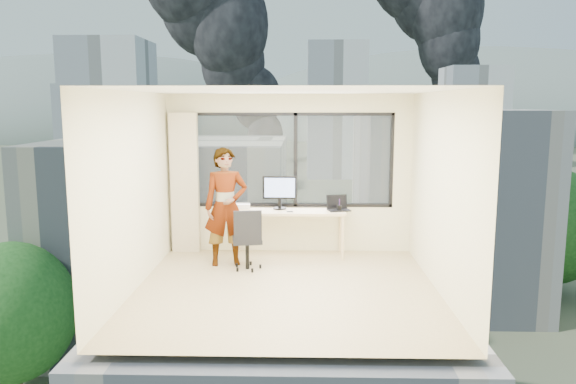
{
  "coord_description": "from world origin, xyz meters",
  "views": [
    {
      "loc": [
        0.2,
        -7.04,
        2.43
      ],
      "look_at": [
        0.0,
        1.0,
        1.15
      ],
      "focal_mm": 34.4,
      "sensor_mm": 36.0,
      "label": 1
    }
  ],
  "objects_px": {
    "laptop": "(339,204)",
    "handbag": "(338,201)",
    "game_console": "(241,206)",
    "chair": "(247,238)",
    "monitor": "(280,192)",
    "desk": "(289,233)",
    "person": "(226,207)"
  },
  "relations": [
    {
      "from": "game_console",
      "to": "laptop",
      "type": "height_order",
      "value": "laptop"
    },
    {
      "from": "desk",
      "to": "monitor",
      "type": "xyz_separation_m",
      "value": [
        -0.15,
        0.09,
        0.65
      ]
    },
    {
      "from": "chair",
      "to": "game_console",
      "type": "height_order",
      "value": "chair"
    },
    {
      "from": "person",
      "to": "handbag",
      "type": "height_order",
      "value": "person"
    },
    {
      "from": "desk",
      "to": "handbag",
      "type": "relative_size",
      "value": 6.46
    },
    {
      "from": "monitor",
      "to": "game_console",
      "type": "height_order",
      "value": "monitor"
    },
    {
      "from": "desk",
      "to": "laptop",
      "type": "distance_m",
      "value": 0.94
    },
    {
      "from": "monitor",
      "to": "game_console",
      "type": "xyz_separation_m",
      "value": [
        -0.65,
        0.08,
        -0.24
      ]
    },
    {
      "from": "monitor",
      "to": "game_console",
      "type": "relative_size",
      "value": 1.82
    },
    {
      "from": "chair",
      "to": "person",
      "type": "xyz_separation_m",
      "value": [
        -0.34,
        0.24,
        0.43
      ]
    },
    {
      "from": "person",
      "to": "game_console",
      "type": "bearing_deg",
      "value": 65.64
    },
    {
      "from": "desk",
      "to": "monitor",
      "type": "distance_m",
      "value": 0.67
    },
    {
      "from": "handbag",
      "to": "monitor",
      "type": "bearing_deg",
      "value": 179.83
    },
    {
      "from": "laptop",
      "to": "monitor",
      "type": "bearing_deg",
      "value": 158.55
    },
    {
      "from": "game_console",
      "to": "laptop",
      "type": "bearing_deg",
      "value": -15.16
    },
    {
      "from": "monitor",
      "to": "laptop",
      "type": "height_order",
      "value": "monitor"
    },
    {
      "from": "laptop",
      "to": "desk",
      "type": "bearing_deg",
      "value": 163.9
    },
    {
      "from": "chair",
      "to": "handbag",
      "type": "relative_size",
      "value": 3.38
    },
    {
      "from": "laptop",
      "to": "handbag",
      "type": "bearing_deg",
      "value": 76.02
    },
    {
      "from": "game_console",
      "to": "handbag",
      "type": "bearing_deg",
      "value": -6.92
    },
    {
      "from": "desk",
      "to": "game_console",
      "type": "distance_m",
      "value": 0.92
    },
    {
      "from": "desk",
      "to": "person",
      "type": "bearing_deg",
      "value": -151.26
    },
    {
      "from": "person",
      "to": "chair",
      "type": "bearing_deg",
      "value": -48.12
    },
    {
      "from": "chair",
      "to": "laptop",
      "type": "xyz_separation_m",
      "value": [
        1.4,
        0.74,
        0.39
      ]
    },
    {
      "from": "laptop",
      "to": "handbag",
      "type": "xyz_separation_m",
      "value": [
        -0.0,
        0.23,
        -0.0
      ]
    },
    {
      "from": "laptop",
      "to": "game_console",
      "type": "bearing_deg",
      "value": 158.4
    },
    {
      "from": "desk",
      "to": "chair",
      "type": "distance_m",
      "value": 0.98
    },
    {
      "from": "desk",
      "to": "monitor",
      "type": "height_order",
      "value": "monitor"
    },
    {
      "from": "chair",
      "to": "handbag",
      "type": "xyz_separation_m",
      "value": [
        1.4,
        0.97,
        0.39
      ]
    },
    {
      "from": "person",
      "to": "game_console",
      "type": "distance_m",
      "value": 0.72
    },
    {
      "from": "person",
      "to": "laptop",
      "type": "xyz_separation_m",
      "value": [
        1.75,
        0.5,
        -0.04
      ]
    },
    {
      "from": "person",
      "to": "handbag",
      "type": "xyz_separation_m",
      "value": [
        1.74,
        0.73,
        -0.04
      ]
    }
  ]
}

